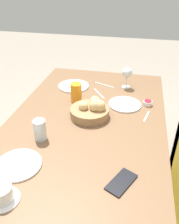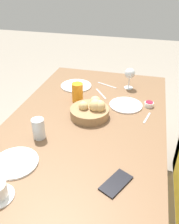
% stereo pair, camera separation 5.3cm
% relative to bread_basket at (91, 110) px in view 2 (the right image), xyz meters
% --- Properties ---
extents(ground_plane, '(10.00, 10.00, 0.00)m').
position_rel_bread_basket_xyz_m(ground_plane, '(0.04, -0.02, -0.80)').
color(ground_plane, gray).
extents(dining_table, '(1.53, 0.92, 0.76)m').
position_rel_bread_basket_xyz_m(dining_table, '(0.04, -0.02, -0.13)').
color(dining_table, brown).
rests_on(dining_table, ground_plane).
extents(bread_basket, '(0.24, 0.24, 0.12)m').
position_rel_bread_basket_xyz_m(bread_basket, '(0.00, 0.00, 0.00)').
color(bread_basket, '#99754C').
rests_on(bread_basket, dining_table).
extents(plate_near_left, '(0.23, 0.23, 0.01)m').
position_rel_bread_basket_xyz_m(plate_near_left, '(-0.38, -0.22, -0.04)').
color(plate_near_left, white).
rests_on(plate_near_left, dining_table).
extents(plate_near_right, '(0.21, 0.21, 0.01)m').
position_rel_bread_basket_xyz_m(plate_near_right, '(0.48, -0.24, -0.04)').
color(plate_near_right, white).
rests_on(plate_near_right, dining_table).
extents(plate_far_center, '(0.21, 0.21, 0.01)m').
position_rel_bread_basket_xyz_m(plate_far_center, '(-0.18, 0.19, -0.04)').
color(plate_far_center, white).
rests_on(plate_far_center, dining_table).
extents(juice_glass, '(0.07, 0.07, 0.13)m').
position_rel_bread_basket_xyz_m(juice_glass, '(-0.16, -0.14, 0.02)').
color(juice_glass, orange).
rests_on(juice_glass, dining_table).
extents(water_tumbler, '(0.07, 0.07, 0.11)m').
position_rel_bread_basket_xyz_m(water_tumbler, '(0.27, -0.21, 0.01)').
color(water_tumbler, silver).
rests_on(water_tumbler, dining_table).
extents(wine_glass, '(0.08, 0.08, 0.16)m').
position_rel_bread_basket_xyz_m(wine_glass, '(-0.45, 0.17, 0.07)').
color(wine_glass, silver).
rests_on(wine_glass, dining_table).
extents(jam_bowl_berry, '(0.06, 0.06, 0.03)m').
position_rel_bread_basket_xyz_m(jam_bowl_berry, '(-0.21, 0.33, -0.03)').
color(jam_bowl_berry, white).
rests_on(jam_bowl_berry, dining_table).
extents(fork_silver, '(0.08, 0.16, 0.00)m').
position_rel_bread_basket_xyz_m(fork_silver, '(-0.46, 0.01, -0.04)').
color(fork_silver, '#B7B7BC').
rests_on(fork_silver, dining_table).
extents(knife_silver, '(0.15, 0.11, 0.00)m').
position_rel_bread_basket_xyz_m(knife_silver, '(-0.31, -0.01, -0.04)').
color(knife_silver, '#B7B7BC').
rests_on(knife_silver, dining_table).
extents(spoon_coffee, '(0.13, 0.04, 0.00)m').
position_rel_bread_basket_xyz_m(spoon_coffee, '(-0.07, 0.33, -0.04)').
color(spoon_coffee, '#B7B7BC').
rests_on(spoon_coffee, dining_table).
extents(cell_phone, '(0.17, 0.13, 0.01)m').
position_rel_bread_basket_xyz_m(cell_phone, '(0.49, 0.23, -0.04)').
color(cell_phone, black).
rests_on(cell_phone, dining_table).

